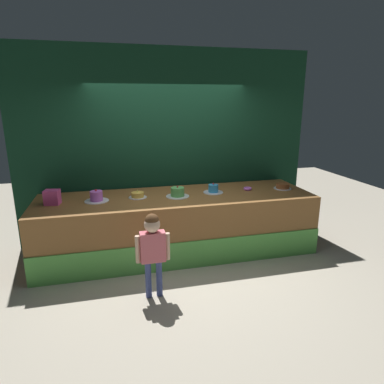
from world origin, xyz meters
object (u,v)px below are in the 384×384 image
at_px(cake_center, 178,193).
at_px(cake_left, 138,195).
at_px(cake_far_left, 96,197).
at_px(child_figure, 153,244).
at_px(cake_right, 213,189).
at_px(cake_far_right, 283,186).
at_px(pink_box, 52,197).
at_px(donut, 248,189).

bearing_deg(cake_center, cake_left, 171.45).
xyz_separation_m(cake_far_left, cake_center, (1.15, -0.05, -0.00)).
xyz_separation_m(child_figure, cake_right, (1.10, 1.20, 0.27)).
bearing_deg(cake_far_left, child_figure, -61.57).
bearing_deg(cake_right, cake_left, 179.83).
relative_size(cake_right, cake_far_right, 1.08).
relative_size(child_figure, cake_far_left, 3.09).
xyz_separation_m(cake_center, cake_far_right, (1.73, 0.04, -0.02)).
distance_m(cake_far_left, cake_center, 1.15).
bearing_deg(pink_box, child_figure, -43.90).
xyz_separation_m(pink_box, cake_right, (2.30, 0.04, -0.05)).
bearing_deg(cake_left, cake_far_right, -1.19).
bearing_deg(cake_far_right, cake_left, 178.81).
relative_size(cake_center, cake_far_right, 1.21).
distance_m(donut, cake_center, 1.16).
bearing_deg(cake_right, donut, 1.90).
height_order(pink_box, cake_left, pink_box).
bearing_deg(child_figure, cake_far_left, 118.43).
bearing_deg(cake_left, donut, 0.52).
height_order(pink_box, cake_far_right, pink_box).
bearing_deg(cake_right, cake_far_right, -2.22).
relative_size(cake_far_left, cake_center, 0.98).
xyz_separation_m(cake_far_left, cake_right, (1.73, 0.04, -0.01)).
height_order(child_figure, cake_left, child_figure).
height_order(donut, cake_right, cake_right).
bearing_deg(donut, child_figure, -144.00).
relative_size(child_figure, cake_center, 3.04).
distance_m(child_figure, cake_center, 1.26).
bearing_deg(cake_right, child_figure, -132.54).
relative_size(pink_box, cake_center, 0.59).
bearing_deg(cake_left, pink_box, -177.94).
distance_m(pink_box, cake_center, 1.73).
bearing_deg(cake_far_right, cake_far_left, 179.83).
relative_size(cake_far_left, cake_right, 1.10).
distance_m(donut, cake_far_left, 2.30).
height_order(cake_right, cake_far_right, cake_right).
xyz_separation_m(pink_box, donut, (2.88, 0.06, -0.08)).
distance_m(child_figure, pink_box, 1.70).
bearing_deg(pink_box, donut, 1.14).
relative_size(child_figure, cake_right, 3.42).
bearing_deg(cake_right, pink_box, -179.05).
bearing_deg(child_figure, cake_right, 47.46).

